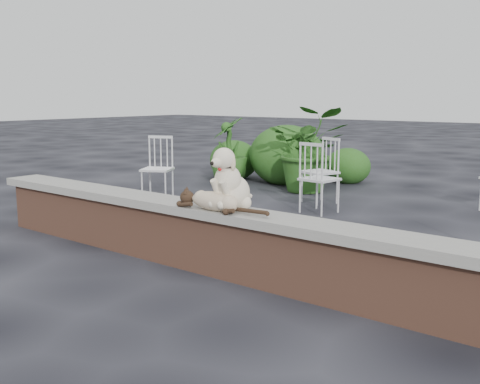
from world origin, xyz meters
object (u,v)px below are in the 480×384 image
Objects in this scene: cat at (214,200)px; potted_plant_a at (310,149)px; chair_b at (320,171)px; chair_c at (320,178)px; potted_plant_b at (229,151)px; dog at (233,178)px; chair_a at (157,168)px.

cat is 4.53m from potted_plant_a.
chair_c is (0.35, -0.60, 0.00)m from chair_b.
potted_plant_a is 1.56m from potted_plant_b.
dog reaches higher than chair_c.
dog reaches higher than cat.
potted_plant_a reaches higher than cat.
potted_plant_a is (-1.72, 4.07, -0.16)m from dog.
chair_a and chair_b have the same top height.
potted_plant_a reaches higher than chair_b.
dog is 5.09m from potted_plant_b.
potted_plant_a is (-0.97, 1.34, 0.22)m from chair_c.
potted_plant_b reaches higher than chair_c.
dog is 0.50× the size of cat.
cat is at bearing -68.83° from potted_plant_a.
chair_c is (-0.66, 2.89, -0.20)m from cat.
chair_b is 0.68× the size of potted_plant_a.
chair_c is at bearing 104.46° from cat.
chair_a is 2.50m from chair_c.
potted_plant_a reaches higher than dog.
cat is 0.78× the size of potted_plant_a.
dog is at bearing -67.16° from potted_plant_a.
potted_plant_a is 1.18× the size of potted_plant_b.
dog is 0.39× the size of potted_plant_a.
chair_b is (2.07, 1.24, 0.00)m from chair_a.
chair_b is (-1.09, 3.33, -0.38)m from dog.
potted_plant_b is (-0.10, 1.81, 0.11)m from chair_a.
dog is 0.58× the size of chair_c.
potted_plant_b is (-1.54, -0.17, -0.10)m from potted_plant_a.
dog is 3.53m from chair_b.
chair_b and chair_c have the same top height.
dog reaches higher than chair_a.
potted_plant_a reaches higher than potted_plant_b.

